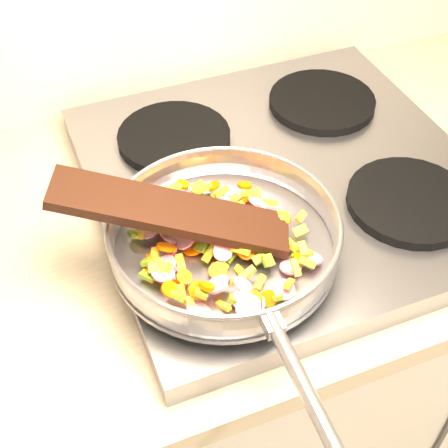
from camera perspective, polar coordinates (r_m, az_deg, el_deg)
name	(u,v)px	position (r m, az deg, el deg)	size (l,w,h in m)	color
cooktop	(284,181)	(1.02, 5.54, 3.97)	(0.60, 0.60, 0.04)	#939399
grate_fl	(238,253)	(0.87, 1.33, -2.65)	(0.19, 0.19, 0.02)	black
grate_fr	(410,201)	(0.98, 16.64, 2.01)	(0.19, 0.19, 0.02)	black
grate_bl	(174,137)	(1.06, -4.59, 7.92)	(0.19, 0.19, 0.02)	black
grate_br	(322,102)	(1.15, 8.95, 11.00)	(0.19, 0.19, 0.02)	black
saute_pan	(225,235)	(0.83, 0.05, -1.02)	(0.35, 0.52, 0.06)	#9E9EA5
vegetable_heap	(218,240)	(0.84, -0.57, -1.46)	(0.25, 0.27, 0.05)	#FD5700
wooden_spatula	(172,212)	(0.82, -4.81, 1.13)	(0.32, 0.07, 0.01)	black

